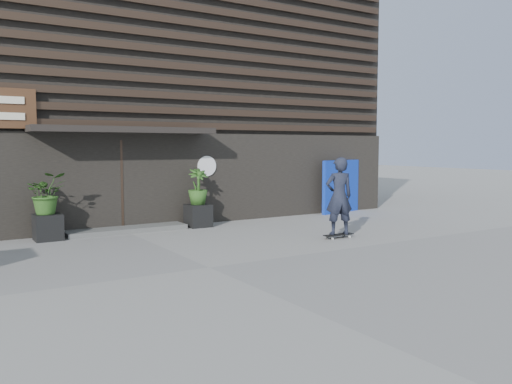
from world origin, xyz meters
TOP-DOWN VIEW (x-y plane):
  - ground at (0.00, 0.00)m, footprint 80.00×80.00m
  - entrance_step at (0.00, 4.60)m, footprint 3.00×0.80m
  - planter_pot_left at (-1.90, 4.40)m, footprint 0.60×0.60m
  - bamboo_left at (-1.90, 4.40)m, footprint 0.86×0.75m
  - planter_pot_right at (1.90, 4.40)m, footprint 0.60×0.60m
  - bamboo_right at (1.90, 4.40)m, footprint 0.54×0.54m
  - blue_tarp at (7.15, 4.70)m, footprint 1.79×0.54m
  - building at (-0.00, 9.96)m, footprint 18.00×11.00m
  - skateboarder at (3.92, 1.06)m, footprint 0.78×0.61m

SIDE VIEW (x-z plane):
  - ground at x=0.00m, z-range 0.00..0.00m
  - entrance_step at x=0.00m, z-range 0.00..0.12m
  - planter_pot_left at x=-1.90m, z-range 0.00..0.60m
  - planter_pot_right at x=1.90m, z-range 0.00..0.60m
  - blue_tarp at x=7.15m, z-range 0.00..1.70m
  - skateboarder at x=3.92m, z-range 0.04..1.94m
  - bamboo_left at x=-1.90m, z-range 0.60..1.56m
  - bamboo_right at x=1.90m, z-range 0.60..1.56m
  - building at x=0.00m, z-range -0.01..7.99m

